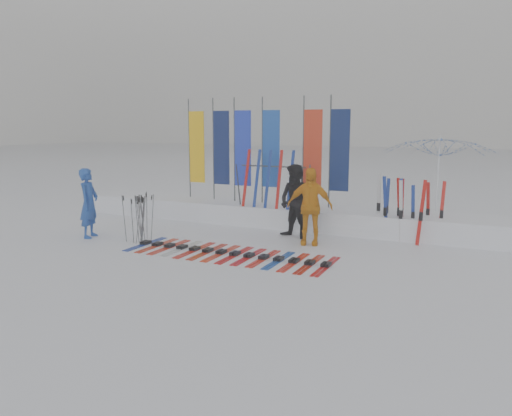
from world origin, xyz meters
The scene contains 11 objects.
ground centered at (0.00, 0.00, 0.00)m, with size 120.00×120.00×0.00m, color white.
snow_bank centered at (0.00, 4.60, 0.30)m, with size 14.00×1.60×0.60m, color white.
person_blue centered at (-4.34, 0.86, 0.92)m, with size 0.67×0.44×1.84m, color #1C46A6.
person_black centered at (0.65, 3.10, 0.98)m, with size 0.95×0.74×1.96m, color black.
person_yellow centered at (1.21, 2.60, 0.96)m, with size 1.13×0.47×1.93m, color orange.
tent_canopy centered at (3.88, 5.59, 1.37)m, with size 2.98×3.04×2.74m, color white.
ski_row centered at (-0.15, 0.82, 0.04)m, with size 4.88×1.69×0.07m.
pole_cluster centered at (-2.80, 1.02, 0.60)m, with size 0.61×0.70×1.25m.
feather_flags centered at (-1.15, 4.80, 2.24)m, with size 5.42×0.24×3.20m.
ski_rack centered at (-0.48, 4.20, 1.38)m, with size 2.04×0.80×1.23m.
upright_skis centered at (3.27, 4.13, 0.80)m, with size 1.71×1.10×1.70m.
Camera 1 is at (5.20, -9.04, 2.96)m, focal length 35.00 mm.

